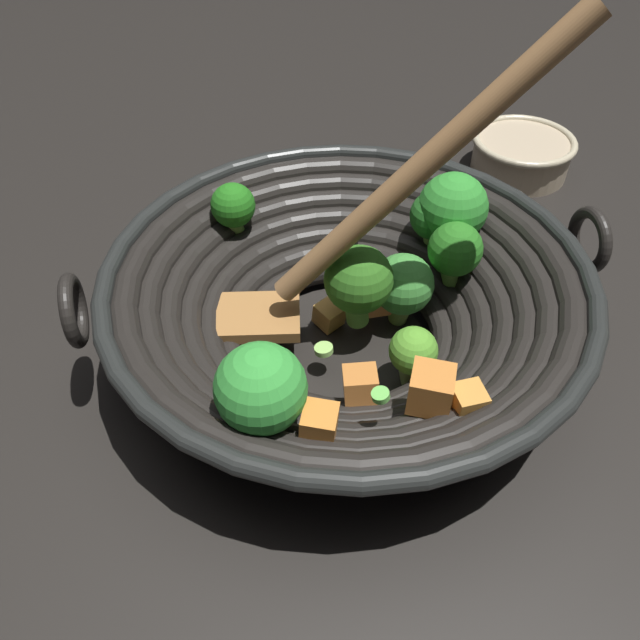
# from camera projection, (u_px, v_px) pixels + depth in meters

# --- Properties ---
(ground_plane) EXTENTS (4.00, 4.00, 0.00)m
(ground_plane) POSITION_uv_depth(u_px,v_px,m) (345.00, 350.00, 0.53)
(ground_plane) COLOR black
(wok) EXTENTS (0.39, 0.37, 0.28)m
(wok) POSITION_uv_depth(u_px,v_px,m) (349.00, 297.00, 0.49)
(wok) COLOR black
(wok) RESTS_ON ground
(prep_bowl) EXTENTS (0.12, 0.12, 0.04)m
(prep_bowl) POSITION_uv_depth(u_px,v_px,m) (521.00, 154.00, 0.72)
(prep_bowl) COLOR tan
(prep_bowl) RESTS_ON ground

